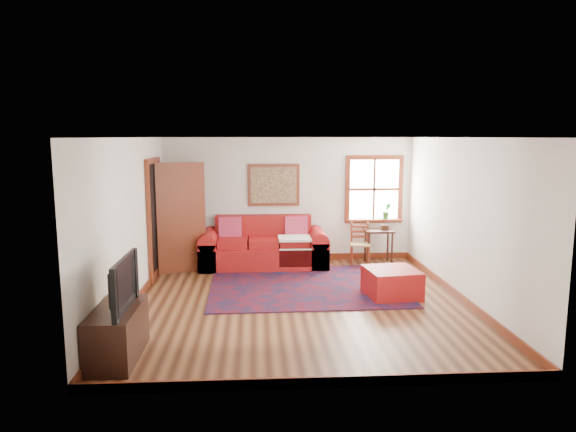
{
  "coord_description": "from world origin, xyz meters",
  "views": [
    {
      "loc": [
        -0.64,
        -7.56,
        2.51
      ],
      "look_at": [
        -0.14,
        0.6,
        1.24
      ],
      "focal_mm": 32.0,
      "sensor_mm": 36.0,
      "label": 1
    }
  ],
  "objects": [
    {
      "name": "red_ottoman",
      "position": [
        1.48,
        0.19,
        0.22
      ],
      "size": [
        0.87,
        0.87,
        0.44
      ],
      "primitive_type": "cube",
      "rotation": [
        0.0,
        0.0,
        0.12
      ],
      "color": "maroon",
      "rests_on": "ground"
    },
    {
      "name": "media_cabinet",
      "position": [
        -2.24,
        -1.89,
        0.3
      ],
      "size": [
        0.49,
        1.08,
        0.6
      ],
      "primitive_type": "cube",
      "color": "black",
      "rests_on": "ground"
    },
    {
      "name": "persian_rug",
      "position": [
        0.18,
        0.81,
        0.01
      ],
      "size": [
        3.25,
        2.62,
        0.02
      ],
      "primitive_type": "cube",
      "rotation": [
        0.0,
        0.0,
        0.02
      ],
      "color": "#4E0B12",
      "rests_on": "ground"
    },
    {
      "name": "television",
      "position": [
        -2.22,
        -1.92,
        0.89
      ],
      "size": [
        0.13,
        1.03,
        0.59
      ],
      "primitive_type": "imported",
      "rotation": [
        0.0,
        0.0,
        1.57
      ],
      "color": "black",
      "rests_on": "media_cabinet"
    },
    {
      "name": "window",
      "position": [
        1.78,
        2.7,
        1.31
      ],
      "size": [
        1.18,
        0.2,
        1.38
      ],
      "color": "white",
      "rests_on": "ground"
    },
    {
      "name": "framed_artwork",
      "position": [
        -0.3,
        2.71,
        1.55
      ],
      "size": [
        1.05,
        0.07,
        0.85
      ],
      "color": "maroon",
      "rests_on": "ground"
    },
    {
      "name": "red_leather_sofa",
      "position": [
        -0.51,
        2.28,
        0.32
      ],
      "size": [
        2.45,
        1.01,
        0.96
      ],
      "color": "maroon",
      "rests_on": "ground"
    },
    {
      "name": "ground",
      "position": [
        0.0,
        0.0,
        0.0
      ],
      "size": [
        5.5,
        5.5,
        0.0
      ],
      "primitive_type": "plane",
      "color": "#3B1E10",
      "rests_on": "ground"
    },
    {
      "name": "ladder_back_chair",
      "position": [
        1.39,
        2.3,
        0.44
      ],
      "size": [
        0.43,
        0.41,
        0.82
      ],
      "color": "tan",
      "rests_on": "ground"
    },
    {
      "name": "candle_hurricane",
      "position": [
        -2.19,
        -1.55,
        0.68
      ],
      "size": [
        0.12,
        0.12,
        0.18
      ],
      "color": "silver",
      "rests_on": "media_cabinet"
    },
    {
      "name": "doorway",
      "position": [
        -2.21,
        1.78,
        1.07
      ],
      "size": [
        0.89,
        1.08,
        2.14
      ],
      "color": "black",
      "rests_on": "ground"
    },
    {
      "name": "side_table",
      "position": [
        1.79,
        2.35,
        0.55
      ],
      "size": [
        0.56,
        0.42,
        0.67
      ],
      "color": "black",
      "rests_on": "ground"
    },
    {
      "name": "room_envelope",
      "position": [
        0.0,
        0.02,
        1.65
      ],
      "size": [
        5.04,
        5.54,
        2.52
      ],
      "color": "silver",
      "rests_on": "ground"
    }
  ]
}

